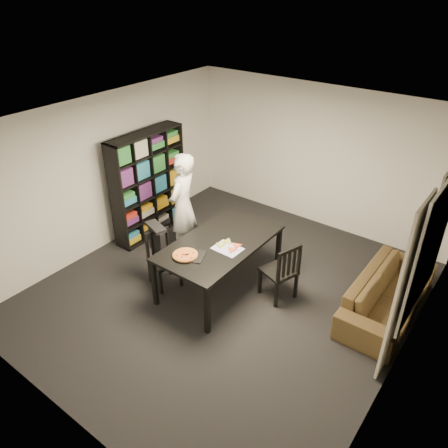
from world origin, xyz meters
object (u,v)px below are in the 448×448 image
Objects in this scene: baking_tray at (190,255)px; chair_right at (283,269)px; dining_table at (220,246)px; bookshelf at (149,185)px; pepperoni_pizza at (185,255)px; person at (183,206)px; sofa at (388,294)px; chair_left at (162,254)px.

chair_right is at bearing 38.85° from baking_tray.
dining_table is 0.55m from baking_tray.
chair_right is (2.90, -0.24, -0.41)m from bookshelf.
baking_tray is at bearing -32.06° from chair_right.
bookshelf is 2.15m from pepperoni_pizza.
sofa is (3.27, 0.61, -0.61)m from person.
bookshelf is 1.05× the size of person.
bookshelf is 4.29m from sofa.
chair_right is (1.69, 0.74, 0.03)m from chair_left.
chair_right is 0.52× the size of person.
dining_table is at bearing 113.20° from sofa.
person is 1.29m from pepperoni_pizza.
bookshelf is 2.02× the size of chair_right.
baking_tray is 1.14× the size of pepperoni_pizza.
baking_tray is (1.87, -1.07, -0.14)m from bookshelf.
bookshelf is at bearing 150.31° from baking_tray.
bookshelf is at bearing 95.78° from sofa.
pepperoni_pizza is at bearing 122.96° from sofa.
chair_right is at bearing -47.55° from chair_left.
bookshelf reaches higher than dining_table.
chair_right is 2.68× the size of pepperoni_pizza.
chair_left is 0.93m from person.
bookshelf reaches higher than chair_right.
chair_left is 3.33m from sofa.
pepperoni_pizza reaches higher than baking_tray.
person is (-1.94, 0.06, 0.37)m from chair_right.
dining_table is at bearing -15.03° from bookshelf.
chair_left is 2.52× the size of pepperoni_pizza.
chair_right reaches higher than pepperoni_pizza.
chair_left is at bearing -39.00° from bookshelf.
pepperoni_pizza is (1.83, -1.12, -0.12)m from bookshelf.
dining_table is 1.10m from person.
pepperoni_pizza is (-1.07, -0.88, 0.29)m from chair_right.
baking_tray reaches higher than sofa.
bookshelf is at bearing -75.64° from chair_right.
chair_right is at bearing 17.74° from dining_table.
person is (-0.25, 0.79, 0.40)m from chair_left.
chair_left is 0.49× the size of person.
pepperoni_pizza is (-0.15, -0.59, 0.10)m from dining_table.
bookshelf is at bearing 69.80° from chair_left.
dining_table is 0.62m from pepperoni_pizza.
baking_tray is at bearing -101.87° from dining_table.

